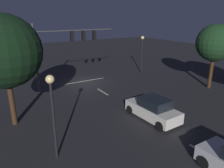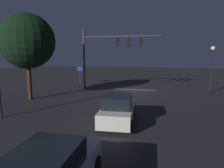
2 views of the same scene
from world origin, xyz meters
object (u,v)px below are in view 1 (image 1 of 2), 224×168
Objects in this scene: street_lamp_left_kerb at (142,47)px; route_sign at (10,70)px; car_approaching at (153,109)px; street_lamp_right_kerb at (52,101)px; tree_right_near at (4,52)px; traffic_signal_assembly at (66,43)px; tree_left_far at (215,43)px.

route_sign is (15.68, -3.16, -1.67)m from street_lamp_left_kerb.
car_approaching is 0.91× the size of street_lamp_left_kerb.
street_lamp_right_kerb is at bearing 91.34° from route_sign.
street_lamp_left_kerb is at bearing -124.93° from car_approaching.
car_approaching is 10.97m from tree_right_near.
traffic_signal_assembly is 1.75× the size of street_lamp_left_kerb.
street_lamp_right_kerb is 15.11m from route_sign.
tree_left_far reaches higher than car_approaching.
street_lamp_right_kerb is at bearing 66.71° from traffic_signal_assembly.
route_sign is at bearing -96.20° from tree_right_near.
street_lamp_left_kerb is 0.64× the size of tree_right_near.
car_approaching is 0.67× the size of tree_left_far.
traffic_signal_assembly is 1.28× the size of tree_left_far.
street_lamp_right_kerb is 0.61× the size of tree_right_near.
street_lamp_left_kerb reaches higher than street_lamp_right_kerb.
traffic_signal_assembly is at bearing -75.01° from car_approaching.
street_lamp_left_kerb is 16.08m from route_sign.
route_sign is at bearing -11.40° from street_lamp_left_kerb.
tree_left_far is at bearing 146.58° from route_sign.
tree_left_far is at bearing 173.67° from tree_right_near.
traffic_signal_assembly is 10.65m from street_lamp_left_kerb.
route_sign is 21.75m from tree_left_far.
traffic_signal_assembly is 1.82× the size of street_lamp_right_kerb.
tree_left_far is at bearing 148.22° from traffic_signal_assembly.
route_sign is 10.39m from tree_right_near.
street_lamp_left_kerb is at bearing -142.26° from street_lamp_right_kerb.
tree_left_far reaches higher than route_sign.
route_sign is 0.32× the size of tree_right_near.
traffic_signal_assembly is 7.11m from route_sign.
tree_right_near is at bearing -75.03° from street_lamp_right_kerb.
tree_right_near is at bearing -6.33° from tree_left_far.
traffic_signal_assembly is 11.45m from car_approaching.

